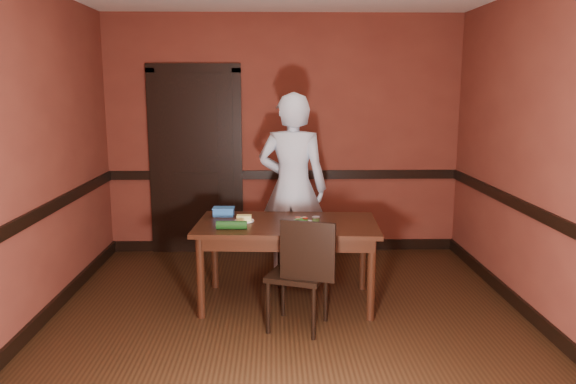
{
  "coord_description": "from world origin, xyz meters",
  "views": [
    {
      "loc": [
        -0.12,
        -4.14,
        1.89
      ],
      "look_at": [
        0.0,
        0.35,
        1.05
      ],
      "focal_mm": 35.0,
      "sensor_mm": 36.0,
      "label": 1
    }
  ],
  "objects_px": {
    "dining_table": "(287,263)",
    "person": "(293,188)",
    "sauce_jar": "(316,221)",
    "food_tub": "(224,212)",
    "chair_near": "(298,272)",
    "chair_far": "(295,241)",
    "sandwich_plate": "(301,223)",
    "cheese_saucer": "(244,219)"
  },
  "relations": [
    {
      "from": "dining_table",
      "to": "person",
      "type": "height_order",
      "value": "person"
    },
    {
      "from": "dining_table",
      "to": "sauce_jar",
      "type": "distance_m",
      "value": 0.48
    },
    {
      "from": "dining_table",
      "to": "person",
      "type": "bearing_deg",
      "value": 87.25
    },
    {
      "from": "food_tub",
      "to": "dining_table",
      "type": "bearing_deg",
      "value": -22.63
    },
    {
      "from": "chair_near",
      "to": "chair_far",
      "type": "bearing_deg",
      "value": -71.41
    },
    {
      "from": "person",
      "to": "sandwich_plate",
      "type": "bearing_deg",
      "value": 104.06
    },
    {
      "from": "chair_near",
      "to": "food_tub",
      "type": "distance_m",
      "value": 1.06
    },
    {
      "from": "food_tub",
      "to": "cheese_saucer",
      "type": "bearing_deg",
      "value": -43.88
    },
    {
      "from": "chair_far",
      "to": "food_tub",
      "type": "bearing_deg",
      "value": -160.94
    },
    {
      "from": "sauce_jar",
      "to": "chair_far",
      "type": "bearing_deg",
      "value": 103.27
    },
    {
      "from": "person",
      "to": "cheese_saucer",
      "type": "relative_size",
      "value": 10.82
    },
    {
      "from": "sauce_jar",
      "to": "chair_near",
      "type": "bearing_deg",
      "value": -112.37
    },
    {
      "from": "dining_table",
      "to": "chair_far",
      "type": "height_order",
      "value": "chair_far"
    },
    {
      "from": "chair_near",
      "to": "sauce_jar",
      "type": "relative_size",
      "value": 11.77
    },
    {
      "from": "chair_far",
      "to": "food_tub",
      "type": "relative_size",
      "value": 4.17
    },
    {
      "from": "person",
      "to": "sauce_jar",
      "type": "distance_m",
      "value": 0.78
    },
    {
      "from": "sandwich_plate",
      "to": "cheese_saucer",
      "type": "height_order",
      "value": "sandwich_plate"
    },
    {
      "from": "sandwich_plate",
      "to": "sauce_jar",
      "type": "bearing_deg",
      "value": -5.22
    },
    {
      "from": "sandwich_plate",
      "to": "cheese_saucer",
      "type": "bearing_deg",
      "value": 162.5
    },
    {
      "from": "food_tub",
      "to": "sauce_jar",
      "type": "bearing_deg",
      "value": -22.31
    },
    {
      "from": "dining_table",
      "to": "chair_near",
      "type": "height_order",
      "value": "chair_near"
    },
    {
      "from": "chair_far",
      "to": "sauce_jar",
      "type": "bearing_deg",
      "value": -80.24
    },
    {
      "from": "dining_table",
      "to": "chair_far",
      "type": "distance_m",
      "value": 0.55
    },
    {
      "from": "dining_table",
      "to": "cheese_saucer",
      "type": "bearing_deg",
      "value": 174.32
    },
    {
      "from": "chair_far",
      "to": "person",
      "type": "relative_size",
      "value": 0.45
    },
    {
      "from": "cheese_saucer",
      "to": "food_tub",
      "type": "distance_m",
      "value": 0.28
    },
    {
      "from": "sauce_jar",
      "to": "food_tub",
      "type": "bearing_deg",
      "value": 155.55
    },
    {
      "from": "food_tub",
      "to": "sandwich_plate",
      "type": "bearing_deg",
      "value": -25.31
    },
    {
      "from": "chair_near",
      "to": "sauce_jar",
      "type": "xyz_separation_m",
      "value": [
        0.17,
        0.42,
        0.32
      ]
    },
    {
      "from": "cheese_saucer",
      "to": "person",
      "type": "bearing_deg",
      "value": 52.37
    },
    {
      "from": "sandwich_plate",
      "to": "chair_near",
      "type": "bearing_deg",
      "value": -96.4
    },
    {
      "from": "chair_far",
      "to": "cheese_saucer",
      "type": "relative_size",
      "value": 4.86
    },
    {
      "from": "chair_near",
      "to": "sandwich_plate",
      "type": "relative_size",
      "value": 3.34
    },
    {
      "from": "sauce_jar",
      "to": "cheese_saucer",
      "type": "xyz_separation_m",
      "value": [
        -0.62,
        0.17,
        -0.02
      ]
    },
    {
      "from": "person",
      "to": "sauce_jar",
      "type": "bearing_deg",
      "value": 113.25
    },
    {
      "from": "chair_near",
      "to": "sauce_jar",
      "type": "height_order",
      "value": "chair_near"
    },
    {
      "from": "person",
      "to": "food_tub",
      "type": "xyz_separation_m",
      "value": [
        -0.64,
        -0.38,
        -0.15
      ]
    },
    {
      "from": "chair_near",
      "to": "dining_table",
      "type": "bearing_deg",
      "value": -62.57
    },
    {
      "from": "sandwich_plate",
      "to": "cheese_saucer",
      "type": "distance_m",
      "value": 0.52
    },
    {
      "from": "chair_near",
      "to": "person",
      "type": "relative_size",
      "value": 0.49
    },
    {
      "from": "person",
      "to": "cheese_saucer",
      "type": "distance_m",
      "value": 0.75
    },
    {
      "from": "person",
      "to": "food_tub",
      "type": "relative_size",
      "value": 9.29
    }
  ]
}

